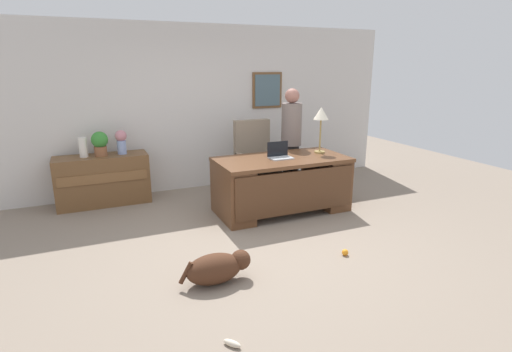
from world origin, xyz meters
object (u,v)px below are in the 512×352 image
object	(u,v)px
desk_lamp	(321,116)
laptop	(279,154)
dog_toy_bone	(232,343)
armchair	(256,162)
person_standing	(291,141)
dog_toy_ball	(345,252)
desk	(282,183)
potted_plant	(100,142)
credenza	(103,180)
vase_empty	(83,147)
vase_with_flowers	(121,141)
dog_lying	(218,268)

from	to	relation	value
desk_lamp	laptop	bearing A→B (deg)	-174.46
dog_toy_bone	armchair	bearing A→B (deg)	63.88
person_standing	desk_lamp	distance (m)	0.74
person_standing	dog_toy_ball	size ratio (longest dim) A/B	23.43
dog_toy_ball	dog_toy_bone	bearing A→B (deg)	-151.63
desk	person_standing	bearing A→B (deg)	53.81
armchair	desk_lamp	distance (m)	1.34
dog_toy_ball	dog_toy_bone	size ratio (longest dim) A/B	0.48
potted_plant	dog_toy_bone	bearing A→B (deg)	-80.23
armchair	credenza	bearing A→B (deg)	169.60
person_standing	laptop	xyz separation A→B (m)	(-0.53, -0.63, -0.04)
desk_lamp	vase_empty	size ratio (longest dim) A/B	2.34
armchair	vase_empty	xyz separation A→B (m)	(-2.55, 0.43, 0.38)
credenza	dog_toy_ball	xyz separation A→B (m)	(2.34, -2.91, -0.34)
laptop	vase_with_flowers	distance (m)	2.40
person_standing	dog_toy_ball	bearing A→B (deg)	-102.47
desk_lamp	dog_toy_bone	bearing A→B (deg)	-132.51
credenza	person_standing	world-z (taller)	person_standing
person_standing	vase_empty	xyz separation A→B (m)	(-3.06, 0.70, 0.01)
laptop	vase_with_flowers	xyz separation A→B (m)	(-1.99, 1.33, 0.11)
person_standing	vase_with_flowers	xyz separation A→B (m)	(-2.52, 0.70, 0.07)
vase_empty	dog_lying	bearing A→B (deg)	-69.42
person_standing	dog_toy_ball	world-z (taller)	person_standing
potted_plant	vase_with_flowers	bearing A→B (deg)	0.00
credenza	desk_lamp	size ratio (longest dim) A/B	1.97
laptop	vase_empty	xyz separation A→B (m)	(-2.53, 1.33, 0.05)
armchair	potted_plant	bearing A→B (deg)	169.52
desk_lamp	dog_toy_bone	xyz separation A→B (m)	(-2.34, -2.56, -1.30)
armchair	person_standing	xyz separation A→B (m)	(0.50, -0.27, 0.36)
desk	dog_toy_bone	size ratio (longest dim) A/B	12.27
desk	dog_toy_ball	size ratio (longest dim) A/B	25.56
laptop	vase_empty	bearing A→B (deg)	152.34
person_standing	dog_lying	xyz separation A→B (m)	(-1.97, -2.19, -0.73)
vase_with_flowers	person_standing	bearing A→B (deg)	-15.42
dog_lying	desk_lamp	xyz separation A→B (m)	(2.15, 1.63, 1.17)
person_standing	dog_toy_bone	bearing A→B (deg)	-124.75
person_standing	dog_toy_bone	world-z (taller)	person_standing
credenza	armchair	xyz separation A→B (m)	(2.33, -0.43, 0.14)
dog_lying	dog_toy_ball	bearing A→B (deg)	-0.90
potted_plant	person_standing	bearing A→B (deg)	-13.84
potted_plant	vase_empty	bearing A→B (deg)	180.00
credenza	vase_empty	xyz separation A→B (m)	(-0.22, 0.00, 0.52)
vase_with_flowers	potted_plant	xyz separation A→B (m)	(-0.30, 0.00, -0.00)
vase_empty	potted_plant	size ratio (longest dim) A/B	0.80
desk	laptop	bearing A→B (deg)	124.13
laptop	potted_plant	xyz separation A→B (m)	(-2.30, 1.33, 0.11)
person_standing	dog_lying	world-z (taller)	person_standing
desk	desk_lamp	size ratio (longest dim) A/B	2.75
desk	credenza	xyz separation A→B (m)	(-2.34, 1.37, -0.05)
credenza	vase_with_flowers	xyz separation A→B (m)	(0.31, 0.00, 0.58)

